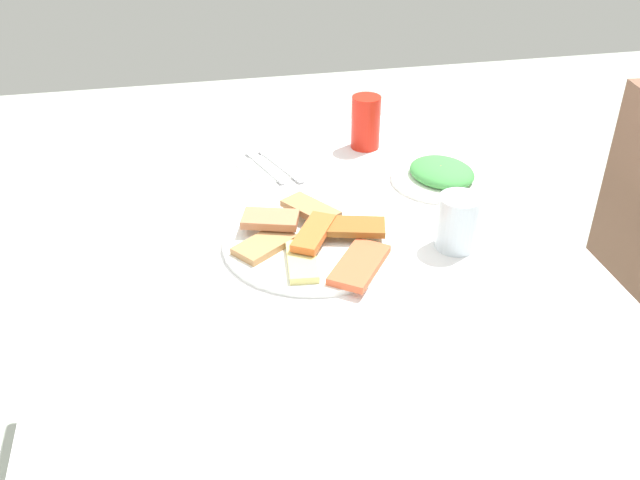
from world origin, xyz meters
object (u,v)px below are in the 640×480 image
object	(u,v)px
spoon	(281,165)
pide_platter	(313,240)
soda_can	(366,122)
paper_napkin	(273,167)
drinking_glass	(458,222)
dining_table	(325,293)
fork	(265,167)
salad_plate_greens	(441,174)

from	to	relation	value
spoon	pide_platter	bearing A→B (deg)	-19.49
soda_can	paper_napkin	xyz separation A→B (m)	(0.07, -0.23, -0.06)
soda_can	drinking_glass	xyz separation A→B (m)	(0.44, 0.05, -0.01)
dining_table	soda_can	distance (m)	0.50
pide_platter	paper_napkin	bearing A→B (deg)	-175.55
soda_can	fork	world-z (taller)	soda_can
dining_table	soda_can	bearing A→B (deg)	156.84
salad_plate_greens	paper_napkin	bearing A→B (deg)	-111.34
paper_napkin	fork	bearing A→B (deg)	-90.00
drinking_glass	paper_napkin	world-z (taller)	drinking_glass
salad_plate_greens	spoon	xyz separation A→B (m)	(-0.13, -0.32, -0.01)
dining_table	drinking_glass	bearing A→B (deg)	89.87
soda_can	salad_plate_greens	bearing A→B (deg)	29.98
dining_table	salad_plate_greens	distance (m)	0.40
soda_can	paper_napkin	bearing A→B (deg)	-73.91
pide_platter	salad_plate_greens	xyz separation A→B (m)	(-0.19, 0.31, 0.00)
dining_table	fork	bearing A→B (deg)	-171.85
paper_napkin	fork	xyz separation A→B (m)	(0.00, -0.02, 0.00)
soda_can	fork	size ratio (longest dim) A/B	0.69
soda_can	pide_platter	bearing A→B (deg)	-27.20
drinking_glass	paper_napkin	size ratio (longest dim) A/B	0.75
dining_table	drinking_glass	world-z (taller)	drinking_glass
salad_plate_greens	soda_can	size ratio (longest dim) A/B	1.74
paper_napkin	spoon	world-z (taller)	spoon
soda_can	drinking_glass	distance (m)	0.45
salad_plate_greens	fork	bearing A→B (deg)	-110.36
pide_platter	paper_napkin	size ratio (longest dim) A/B	2.60
soda_can	fork	distance (m)	0.26
drinking_glass	fork	bearing A→B (deg)	-142.00
pide_platter	soda_can	distance (m)	0.44
dining_table	pide_platter	distance (m)	0.10
pide_platter	soda_can	size ratio (longest dim) A/B	2.86
pide_platter	drinking_glass	distance (m)	0.26
paper_napkin	salad_plate_greens	bearing A→B (deg)	68.66
drinking_glass	paper_napkin	xyz separation A→B (m)	(-0.38, -0.28, -0.05)
dining_table	salad_plate_greens	size ratio (longest dim) A/B	5.76
soda_can	spoon	distance (m)	0.22
salad_plate_greens	drinking_glass	world-z (taller)	drinking_glass
pide_platter	dining_table	bearing A→B (deg)	11.55
dining_table	pide_platter	bearing A→B (deg)	-168.45
salad_plate_greens	spoon	size ratio (longest dim) A/B	1.15
salad_plate_greens	drinking_glass	xyz separation A→B (m)	(0.25, -0.06, 0.04)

